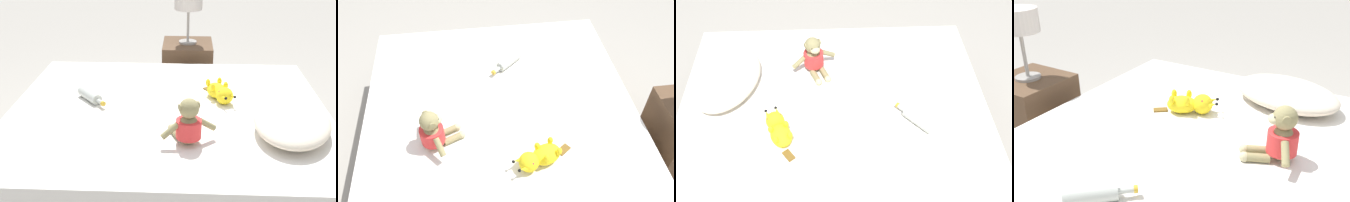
{
  "view_description": "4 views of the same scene",
  "coord_description": "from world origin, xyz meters",
  "views": [
    {
      "loc": [
        2.12,
        0.1,
        1.48
      ],
      "look_at": [
        0.0,
        0.0,
        0.5
      ],
      "focal_mm": 44.76,
      "sensor_mm": 36.0,
      "label": 1
    },
    {
      "loc": [
        0.15,
        1.24,
        1.93
      ],
      "look_at": [
        -0.02,
        -0.02,
        0.58
      ],
      "focal_mm": 37.46,
      "sensor_mm": 36.0,
      "label": 2
    },
    {
      "loc": [
        -1.34,
        -0.0,
        2.08
      ],
      "look_at": [
        -0.03,
        -0.06,
        0.58
      ],
      "focal_mm": 39.5,
      "sensor_mm": 36.0,
      "label": 3
    },
    {
      "loc": [
        0.69,
        -1.21,
        1.32
      ],
      "look_at": [
        -0.18,
        0.28,
        0.51
      ],
      "focal_mm": 41.24,
      "sensor_mm": 36.0,
      "label": 4
    }
  ],
  "objects": [
    {
      "name": "bed",
      "position": [
        0.0,
        0.0,
        0.22
      ],
      "size": [
        1.57,
        1.83,
        0.45
      ],
      "color": "brown",
      "rests_on": "ground_plane"
    },
    {
      "name": "pillow",
      "position": [
        0.24,
        0.63,
        0.52
      ],
      "size": [
        0.62,
        0.49,
        0.12
      ],
      "color": "beige",
      "rests_on": "bed"
    },
    {
      "name": "plush_monkey",
      "position": [
        0.36,
        0.11,
        0.55
      ],
      "size": [
        0.25,
        0.28,
        0.24
      ],
      "color": "#8E8456",
      "rests_on": "bed"
    },
    {
      "name": "plush_yellow_creature",
      "position": [
        -0.14,
        0.3,
        0.5
      ],
      "size": [
        0.32,
        0.19,
        0.1
      ],
      "color": "yellow",
      "rests_on": "bed"
    },
    {
      "name": "glass_bottle",
      "position": [
        -0.1,
        -0.46,
        0.48
      ],
      "size": [
        0.22,
        0.2,
        0.06
      ],
      "color": "#B7BCB2",
      "rests_on": "bed"
    },
    {
      "name": "nightstand",
      "position": [
        -1.09,
        0.11,
        0.26
      ],
      "size": [
        0.39,
        0.39,
        0.51
      ],
      "color": "brown",
      "rests_on": "ground_plane"
    },
    {
      "name": "bedside_lamp",
      "position": [
        -1.09,
        0.11,
        0.83
      ],
      "size": [
        0.21,
        0.21,
        0.39
      ],
      "color": "gray",
      "rests_on": "nightstand"
    }
  ]
}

